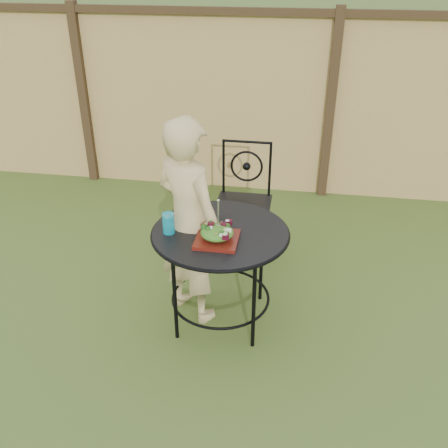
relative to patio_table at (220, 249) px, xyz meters
name	(u,v)px	position (x,y,z in m)	size (l,w,h in m)	color
ground	(150,304)	(-0.56, 0.06, -0.59)	(60.00, 60.00, 0.00)	#294014
fence	(204,101)	(-0.56, 2.25, 0.36)	(8.00, 0.12, 1.90)	tan
patio_table	(220,249)	(0.00, 0.00, 0.00)	(0.92, 0.92, 0.72)	black
patio_chair	(244,197)	(0.04, 0.98, -0.08)	(0.46, 0.46, 0.95)	black
diner	(189,222)	(-0.22, 0.05, 0.15)	(0.54, 0.35, 1.48)	tan
salad_plate	(217,239)	(0.00, -0.13, 0.15)	(0.27, 0.27, 0.02)	#490A0A
salad	(217,232)	(0.00, -0.13, 0.20)	(0.21, 0.21, 0.08)	#235614
fork	(218,214)	(0.01, -0.13, 0.33)	(0.01, 0.01, 0.18)	silver
drinking_glass	(169,223)	(-0.33, -0.07, 0.21)	(0.08, 0.08, 0.14)	#0E90A7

